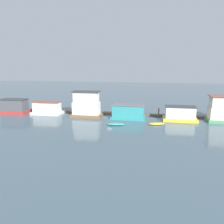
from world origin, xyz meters
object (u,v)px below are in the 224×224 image
at_px(houseboat_teal, 128,111).
at_px(houseboat_yellow, 180,114).
at_px(houseboat_white, 47,108).
at_px(mooring_post_near_right, 159,112).
at_px(houseboat_brown, 86,105).
at_px(mooring_post_far_right, 113,111).
at_px(dinghy_teal, 116,124).
at_px(dinghy_yellow, 157,124).
at_px(houseboat_red, 14,106).

xyz_separation_m(houseboat_teal, houseboat_yellow, (10.56, -0.03, -0.11)).
distance_m(houseboat_white, mooring_post_near_right, 25.42).
xyz_separation_m(houseboat_brown, mooring_post_far_right, (5.52, 2.60, -1.47)).
height_order(houseboat_teal, mooring_post_near_right, houseboat_teal).
height_order(houseboat_white, houseboat_brown, houseboat_brown).
relative_size(houseboat_white, dinghy_teal, 1.98).
xyz_separation_m(houseboat_yellow, mooring_post_far_right, (-14.27, 2.56, -0.33)).
distance_m(houseboat_white, dinghy_yellow, 25.37).
bearing_deg(houseboat_brown, dinghy_yellow, -15.05).
bearing_deg(houseboat_brown, houseboat_white, 174.89).
bearing_deg(houseboat_brown, mooring_post_near_right, 9.47).
bearing_deg(mooring_post_near_right, dinghy_teal, -133.44).
relative_size(houseboat_yellow, mooring_post_far_right, 3.25).
bearing_deg(houseboat_teal, mooring_post_far_right, 145.77).
height_order(mooring_post_near_right, mooring_post_far_right, mooring_post_far_right).
height_order(houseboat_yellow, mooring_post_near_right, houseboat_yellow).
bearing_deg(houseboat_yellow, dinghy_teal, -154.04).
bearing_deg(houseboat_teal, houseboat_red, 179.03).
distance_m(houseboat_white, dinghy_teal, 18.59).
relative_size(houseboat_teal, dinghy_teal, 2.07).
distance_m(houseboat_red, houseboat_teal, 27.09).
bearing_deg(houseboat_brown, houseboat_teal, 0.46).
xyz_separation_m(mooring_post_near_right, mooring_post_far_right, (-10.08, 0.00, 0.04)).
distance_m(houseboat_yellow, dinghy_teal, 13.71).
bearing_deg(dinghy_teal, mooring_post_far_right, 103.09).
xyz_separation_m(houseboat_white, houseboat_brown, (9.76, -0.87, 1.16)).
distance_m(houseboat_teal, houseboat_yellow, 10.56).
bearing_deg(houseboat_teal, dinghy_yellow, -35.19).
xyz_separation_m(dinghy_teal, mooring_post_near_right, (8.09, 8.55, 0.76)).
bearing_deg(houseboat_red, mooring_post_far_right, 5.06).
bearing_deg(dinghy_yellow, houseboat_yellow, 41.12).
bearing_deg(mooring_post_far_right, houseboat_yellow, -10.18).
relative_size(houseboat_brown, houseboat_teal, 0.94).
distance_m(houseboat_teal, mooring_post_near_right, 6.87).
bearing_deg(houseboat_white, houseboat_teal, -2.41).
relative_size(houseboat_yellow, dinghy_teal, 1.97).
distance_m(houseboat_red, dinghy_teal, 26.21).
xyz_separation_m(houseboat_yellow, dinghy_teal, (-12.29, -5.98, -1.14)).
distance_m(houseboat_brown, mooring_post_far_right, 6.28).
relative_size(houseboat_yellow, mooring_post_near_right, 3.40).
distance_m(dinghy_yellow, mooring_post_near_right, 6.73).
bearing_deg(dinghy_teal, mooring_post_near_right, 46.56).
height_order(houseboat_red, houseboat_teal, houseboat_red).
xyz_separation_m(houseboat_teal, dinghy_yellow, (5.86, -4.13, -1.29)).
xyz_separation_m(dinghy_yellow, mooring_post_far_right, (-9.58, 6.66, 0.85)).
bearing_deg(houseboat_red, houseboat_white, 2.41).
height_order(houseboat_red, mooring_post_near_right, houseboat_red).
distance_m(houseboat_brown, dinghy_teal, 9.84).
bearing_deg(mooring_post_far_right, houseboat_teal, -34.23).
relative_size(houseboat_white, dinghy_yellow, 2.11).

